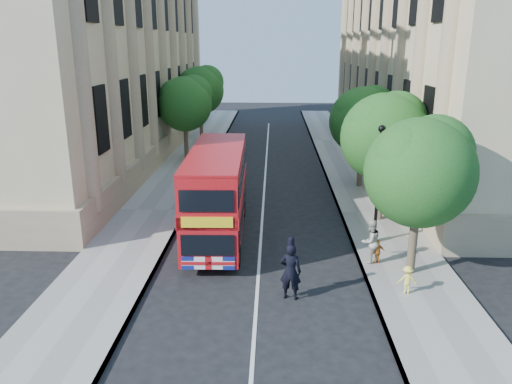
# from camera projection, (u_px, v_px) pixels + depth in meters

# --- Properties ---
(ground) EXTENTS (120.00, 120.00, 0.00)m
(ground) POSITION_uv_depth(u_px,v_px,m) (256.00, 312.00, 16.42)
(ground) COLOR black
(ground) RESTS_ON ground
(pavement_right) EXTENTS (3.50, 80.00, 0.12)m
(pavement_right) POSITION_uv_depth(u_px,v_px,m) (374.00, 213.00, 25.78)
(pavement_right) COLOR gray
(pavement_right) RESTS_ON ground
(pavement_left) EXTENTS (3.50, 80.00, 0.12)m
(pavement_left) POSITION_uv_depth(u_px,v_px,m) (153.00, 211.00, 26.17)
(pavement_left) COLOR gray
(pavement_left) RESTS_ON ground
(building_right) EXTENTS (12.00, 38.00, 18.00)m
(building_right) POSITION_uv_depth(u_px,v_px,m) (456.00, 36.00, 36.34)
(building_right) COLOR tan
(building_right) RESTS_ON ground
(building_left) EXTENTS (12.00, 38.00, 18.00)m
(building_left) POSITION_uv_depth(u_px,v_px,m) (83.00, 36.00, 37.28)
(building_left) COLOR tan
(building_left) RESTS_ON ground
(tree_right_near) EXTENTS (4.00, 4.00, 6.08)m
(tree_right_near) POSITION_uv_depth(u_px,v_px,m) (421.00, 167.00, 17.91)
(tree_right_near) COLOR #473828
(tree_right_near) RESTS_ON ground
(tree_right_mid) EXTENTS (4.20, 4.20, 6.37)m
(tree_right_mid) POSITION_uv_depth(u_px,v_px,m) (386.00, 132.00, 23.60)
(tree_right_mid) COLOR #473828
(tree_right_mid) RESTS_ON ground
(tree_right_far) EXTENTS (4.00, 4.00, 6.15)m
(tree_right_far) POSITION_uv_depth(u_px,v_px,m) (364.00, 117.00, 29.38)
(tree_right_far) COLOR #473828
(tree_right_far) RESTS_ON ground
(tree_left_far) EXTENTS (4.00, 4.00, 6.30)m
(tree_left_far) POSITION_uv_depth(u_px,v_px,m) (185.00, 101.00, 36.44)
(tree_left_far) COLOR #473828
(tree_left_far) RESTS_ON ground
(tree_left_back) EXTENTS (4.20, 4.20, 6.65)m
(tree_left_back) POSITION_uv_depth(u_px,v_px,m) (201.00, 88.00, 44.02)
(tree_left_back) COLOR #473828
(tree_left_back) RESTS_ON ground
(lamp_post) EXTENTS (0.32, 0.32, 5.16)m
(lamp_post) POSITION_uv_depth(u_px,v_px,m) (378.00, 190.00, 21.28)
(lamp_post) COLOR black
(lamp_post) RESTS_ON pavement_right
(double_decker_bus) EXTENTS (2.50, 8.62, 3.95)m
(double_decker_bus) POSITION_uv_depth(u_px,v_px,m) (217.00, 191.00, 22.16)
(double_decker_bus) COLOR #AB0B10
(double_decker_bus) RESTS_ON ground
(box_van) EXTENTS (1.97, 4.53, 2.56)m
(box_van) POSITION_uv_depth(u_px,v_px,m) (224.00, 175.00, 28.60)
(box_van) COLOR black
(box_van) RESTS_ON ground
(police_constable) EXTENTS (0.82, 0.62, 2.04)m
(police_constable) POSITION_uv_depth(u_px,v_px,m) (291.00, 271.00, 17.05)
(police_constable) COLOR black
(police_constable) RESTS_ON ground
(woman_pedestrian) EXTENTS (1.08, 1.02, 1.77)m
(woman_pedestrian) POSITION_uv_depth(u_px,v_px,m) (371.00, 241.00, 19.67)
(woman_pedestrian) COLOR beige
(woman_pedestrian) RESTS_ON pavement_right
(child_a) EXTENTS (0.59, 0.31, 0.96)m
(child_a) POSITION_uv_depth(u_px,v_px,m) (378.00, 252.00, 19.68)
(child_a) COLOR #C56E22
(child_a) RESTS_ON pavement_right
(child_b) EXTENTS (0.68, 0.42, 1.01)m
(child_b) POSITION_uv_depth(u_px,v_px,m) (407.00, 280.00, 17.32)
(child_b) COLOR #FBE755
(child_b) RESTS_ON pavement_right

